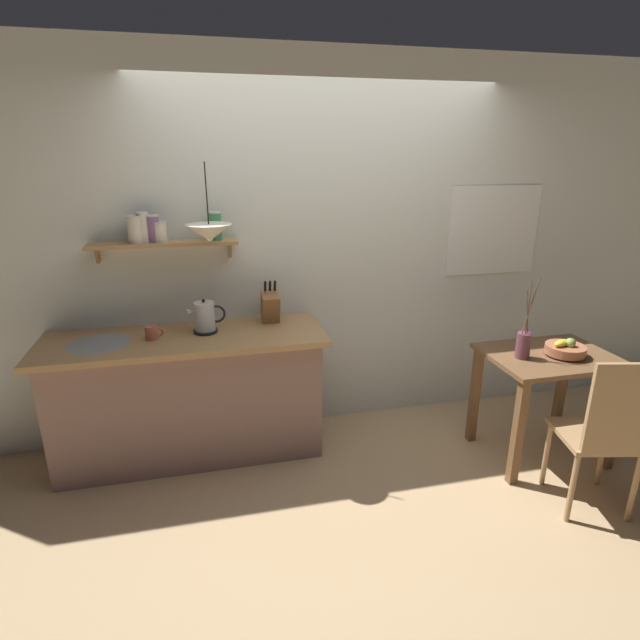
# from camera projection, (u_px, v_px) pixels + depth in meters

# --- Properties ---
(ground_plane) EXTENTS (14.00, 14.00, 0.00)m
(ground_plane) POSITION_uv_depth(u_px,v_px,m) (342.00, 459.00, 3.50)
(ground_plane) COLOR tan
(back_wall) EXTENTS (6.80, 0.11, 2.70)m
(back_wall) POSITION_uv_depth(u_px,v_px,m) (348.00, 249.00, 3.71)
(back_wall) COLOR silver
(back_wall) RESTS_ON ground_plane
(kitchen_counter) EXTENTS (1.83, 0.63, 0.89)m
(kitchen_counter) POSITION_uv_depth(u_px,v_px,m) (190.00, 395.00, 3.43)
(kitchen_counter) COLOR gray
(kitchen_counter) RESTS_ON ground_plane
(wall_shelf) EXTENTS (0.95, 0.20, 0.33)m
(wall_shelf) POSITION_uv_depth(u_px,v_px,m) (161.00, 235.00, 3.23)
(wall_shelf) COLOR tan
(dining_table) EXTENTS (0.82, 0.62, 0.76)m
(dining_table) POSITION_uv_depth(u_px,v_px,m) (547.00, 375.00, 3.38)
(dining_table) COLOR brown
(dining_table) RESTS_ON ground_plane
(dining_chair_near) EXTENTS (0.49, 0.48, 1.00)m
(dining_chair_near) POSITION_uv_depth(u_px,v_px,m) (605.00, 430.00, 2.82)
(dining_chair_near) COLOR tan
(dining_chair_near) RESTS_ON ground_plane
(fruit_bowl) EXTENTS (0.26, 0.26, 0.13)m
(fruit_bowl) POSITION_uv_depth(u_px,v_px,m) (565.00, 349.00, 3.30)
(fruit_bowl) COLOR #BC704C
(fruit_bowl) RESTS_ON dining_table
(twig_vase) EXTENTS (0.10, 0.09, 0.54)m
(twig_vase) POSITION_uv_depth(u_px,v_px,m) (523.00, 344.00, 3.25)
(twig_vase) COLOR brown
(twig_vase) RESTS_ON dining_table
(electric_kettle) EXTENTS (0.24, 0.16, 0.23)m
(electric_kettle) POSITION_uv_depth(u_px,v_px,m) (205.00, 318.00, 3.32)
(electric_kettle) COLOR black
(electric_kettle) RESTS_ON kitchen_counter
(knife_block) EXTENTS (0.12, 0.19, 0.31)m
(knife_block) POSITION_uv_depth(u_px,v_px,m) (270.00, 306.00, 3.51)
(knife_block) COLOR #9E6B3D
(knife_block) RESTS_ON kitchen_counter
(coffee_mug_by_sink) EXTENTS (0.12, 0.08, 0.09)m
(coffee_mug_by_sink) POSITION_uv_depth(u_px,v_px,m) (152.00, 333.00, 3.21)
(coffee_mug_by_sink) COLOR #C6664C
(coffee_mug_by_sink) RESTS_ON kitchen_counter
(pendant_lamp) EXTENTS (0.28, 0.28, 0.47)m
(pendant_lamp) POSITION_uv_depth(u_px,v_px,m) (209.00, 233.00, 3.06)
(pendant_lamp) COLOR black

